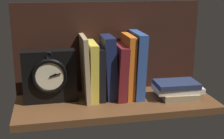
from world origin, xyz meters
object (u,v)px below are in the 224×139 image
(book_navy_bierce, at_px, (109,67))
(book_stack_side, at_px, (177,89))
(framed_clock, at_px, (50,76))
(book_yellow_seinlanguage, at_px, (92,71))
(book_orange_pandolfini, at_px, (128,66))
(book_black_skeptic, at_px, (100,73))
(book_tan_shortstories, at_px, (85,68))
(book_blue_modern, at_px, (136,64))
(book_maroon_dawkins, at_px, (119,71))

(book_navy_bierce, bearing_deg, book_stack_side, -13.10)
(book_stack_side, bearing_deg, framed_clock, 173.53)
(book_yellow_seinlanguage, relative_size, book_stack_side, 1.17)
(book_orange_pandolfini, bearing_deg, book_black_skeptic, 180.00)
(book_tan_shortstories, relative_size, book_yellow_seinlanguage, 1.11)
(book_blue_modern, height_order, framed_clock, book_blue_modern)
(book_black_skeptic, distance_m, book_orange_pandolfini, 0.11)
(book_yellow_seinlanguage, bearing_deg, book_orange_pandolfini, 0.00)
(book_black_skeptic, xyz_separation_m, book_orange_pandolfini, (0.11, 0.00, 0.02))
(book_yellow_seinlanguage, relative_size, book_black_skeptic, 1.09)
(book_navy_bierce, xyz_separation_m, book_maroon_dawkins, (0.04, 0.00, -0.02))
(book_yellow_seinlanguage, xyz_separation_m, book_orange_pandolfini, (0.14, 0.00, 0.01))
(book_yellow_seinlanguage, distance_m, framed_clock, 0.15)
(book_orange_pandolfini, bearing_deg, book_stack_side, -18.12)
(book_yellow_seinlanguage, bearing_deg, book_maroon_dawkins, 0.00)
(book_maroon_dawkins, bearing_deg, book_orange_pandolfini, 0.00)
(book_yellow_seinlanguage, xyz_separation_m, book_maroon_dawkins, (0.10, 0.00, -0.01))
(book_navy_bierce, bearing_deg, book_black_skeptic, 180.00)
(book_blue_modern, bearing_deg, book_orange_pandolfini, 180.00)
(book_blue_modern, bearing_deg, book_stack_side, -21.87)
(book_blue_modern, xyz_separation_m, framed_clock, (-0.32, -0.01, -0.03))
(book_black_skeptic, bearing_deg, book_maroon_dawkins, 0.00)
(book_orange_pandolfini, bearing_deg, framed_clock, -178.94)
(book_yellow_seinlanguage, height_order, framed_clock, book_yellow_seinlanguage)
(book_yellow_seinlanguage, xyz_separation_m, book_blue_modern, (0.17, -0.00, 0.02))
(book_orange_pandolfini, xyz_separation_m, book_blue_modern, (0.03, -0.00, 0.00))
(book_orange_pandolfini, bearing_deg, book_tan_shortstories, 180.00)
(book_maroon_dawkins, xyz_separation_m, book_orange_pandolfini, (0.03, 0.00, 0.02))
(book_black_skeptic, relative_size, book_navy_bierce, 0.84)
(book_black_skeptic, bearing_deg, book_orange_pandolfini, 0.00)
(book_yellow_seinlanguage, bearing_deg, framed_clock, -178.01)
(book_orange_pandolfini, height_order, book_blue_modern, book_blue_modern)
(book_yellow_seinlanguage, distance_m, book_blue_modern, 0.17)
(book_navy_bierce, height_order, book_maroon_dawkins, book_navy_bierce)
(book_orange_pandolfini, bearing_deg, book_yellow_seinlanguage, 180.00)
(book_black_skeptic, bearing_deg, book_blue_modern, -0.00)
(book_black_skeptic, bearing_deg, book_navy_bierce, 0.00)
(book_yellow_seinlanguage, height_order, book_black_skeptic, book_yellow_seinlanguage)
(book_black_skeptic, xyz_separation_m, book_navy_bierce, (0.03, 0.00, 0.02))
(framed_clock, bearing_deg, book_navy_bierce, 1.41)
(book_black_skeptic, xyz_separation_m, framed_clock, (-0.18, -0.01, -0.00))
(book_stack_side, bearing_deg, book_yellow_seinlanguage, 169.48)
(book_yellow_seinlanguage, relative_size, book_orange_pandolfini, 0.90)
(book_tan_shortstories, bearing_deg, book_maroon_dawkins, 0.00)
(framed_clock, bearing_deg, book_orange_pandolfini, 1.06)
(book_yellow_seinlanguage, relative_size, book_navy_bierce, 0.91)
(book_yellow_seinlanguage, bearing_deg, book_navy_bierce, 0.00)
(framed_clock, bearing_deg, book_maroon_dawkins, 1.19)
(book_tan_shortstories, bearing_deg, book_stack_side, -9.74)
(book_black_skeptic, xyz_separation_m, book_stack_side, (0.29, -0.06, -0.07))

